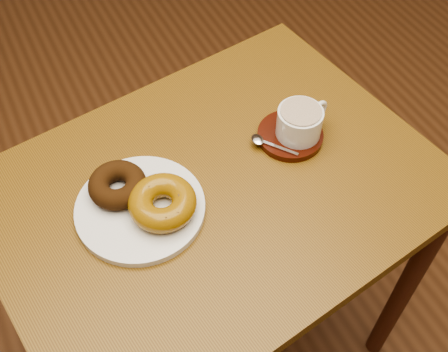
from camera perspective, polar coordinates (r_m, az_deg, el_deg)
name	(u,v)px	position (r m, az deg, el deg)	size (l,w,h in m)	color
ground	(184,328)	(1.80, -4.07, -15.18)	(6.00, 6.00, 0.00)	brown
cafe_table	(215,223)	(1.18, -0.87, -4.75)	(0.94, 0.76, 0.80)	brown
donut_plate	(140,208)	(1.05, -8.50, -3.27)	(0.24, 0.24, 0.01)	silver
donut_cinnamon	(117,185)	(1.05, -10.77, -0.89)	(0.11, 0.11, 0.04)	#331C0A
donut_caramel	(162,203)	(1.01, -6.27, -2.70)	(0.14, 0.14, 0.05)	#8F630F
saucer	(290,135)	(1.16, 6.74, 4.12)	(0.13, 0.13, 0.01)	#360F07
coffee_cup	(300,122)	(1.13, 7.74, 5.49)	(0.12, 0.09, 0.06)	silver
teaspoon	(262,141)	(1.13, 3.87, 3.56)	(0.07, 0.09, 0.01)	silver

